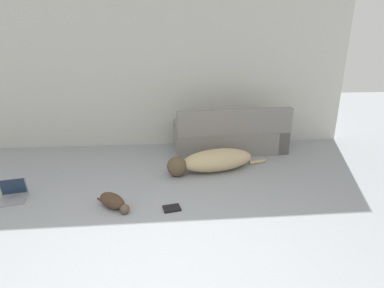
% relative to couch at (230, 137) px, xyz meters
% --- Properties ---
extents(wall_back, '(7.42, 0.06, 2.72)m').
position_rel_couch_xyz_m(wall_back, '(-1.36, 0.60, 1.08)').
color(wall_back, beige).
rests_on(wall_back, ground_plane).
extents(couch, '(2.05, 0.91, 0.85)m').
position_rel_couch_xyz_m(couch, '(0.00, 0.00, 0.00)').
color(couch, gray).
rests_on(couch, ground_plane).
extents(dog, '(1.68, 0.80, 0.33)m').
position_rel_couch_xyz_m(dog, '(-0.45, -0.84, -0.11)').
color(dog, tan).
rests_on(dog, ground_plane).
extents(cat, '(0.48, 0.46, 0.17)m').
position_rel_couch_xyz_m(cat, '(-1.82, -1.86, -0.19)').
color(cat, '#473323').
rests_on(cat, ground_plane).
extents(laptop_open, '(0.37, 0.39, 0.26)m').
position_rel_couch_xyz_m(laptop_open, '(-3.15, -1.51, -0.19)').
color(laptop_open, gray).
rests_on(laptop_open, ground_plane).
extents(book_black, '(0.23, 0.20, 0.02)m').
position_rel_couch_xyz_m(book_black, '(-1.12, -1.97, -0.26)').
color(book_black, black).
rests_on(book_black, ground_plane).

